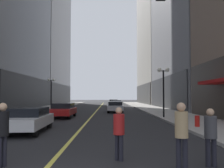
{
  "coord_description": "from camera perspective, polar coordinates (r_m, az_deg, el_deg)",
  "views": [
    {
      "loc": [
        1.69,
        -4.23,
        1.93
      ],
      "look_at": [
        2.12,
        32.78,
        3.8
      ],
      "focal_mm": 39.52,
      "sensor_mm": 36.0,
      "label": 1
    }
  ],
  "objects": [
    {
      "name": "pedestrian_with_orange_bag",
      "position": [
        7.47,
        21.86,
        -10.44
      ],
      "size": [
        0.39,
        0.39,
        1.6
      ],
      "color": "black",
      "rests_on": "ground"
    },
    {
      "name": "sidewalk_right",
      "position": [
        39.82,
        8.86,
        -5.54
      ],
      "size": [
        4.5,
        78.0,
        0.15
      ],
      "primitive_type": "cube",
      "color": "#ADA8A0",
      "rests_on": "ground"
    },
    {
      "name": "car_red",
      "position": [
        22.94,
        -11.26,
        -5.87
      ],
      "size": [
        1.93,
        4.59,
        1.32
      ],
      "color": "#B21919",
      "rests_on": "ground"
    },
    {
      "name": "car_white",
      "position": [
        14.25,
        -18.84,
        -7.62
      ],
      "size": [
        2.08,
        4.69,
        1.32
      ],
      "color": "silver",
      "rests_on": "ground"
    },
    {
      "name": "pedestrian_in_red_jacket",
      "position": [
        7.6,
        1.62,
        -10.48
      ],
      "size": [
        0.48,
        0.48,
        1.6
      ],
      "color": "black",
      "rests_on": "ground"
    },
    {
      "name": "pedestrian_in_tan_trench",
      "position": [
        6.77,
        15.78,
        -10.38
      ],
      "size": [
        0.43,
        0.43,
        1.77
      ],
      "color": "black",
      "rests_on": "ground"
    },
    {
      "name": "ground_plane",
      "position": [
        39.32,
        -3.14,
        -5.71
      ],
      "size": [
        200.0,
        200.0,
        0.0
      ],
      "primitive_type": "plane",
      "color": "#262628"
    },
    {
      "name": "fire_hydrant_right",
      "position": [
        15.57,
        19.11,
        -8.39
      ],
      "size": [
        0.28,
        0.28,
        0.8
      ],
      "primitive_type": "cylinder",
      "color": "red",
      "rests_on": "ground"
    },
    {
      "name": "sidewalk_left",
      "position": [
        40.51,
        -14.94,
        -5.43
      ],
      "size": [
        4.5,
        78.0,
        0.15
      ],
      "primitive_type": "cube",
      "color": "#ADA8A0",
      "rests_on": "ground"
    },
    {
      "name": "pedestrian_in_black_coat",
      "position": [
        7.51,
        -24.04,
        -9.57
      ],
      "size": [
        0.46,
        0.46,
        1.76
      ],
      "color": "black",
      "rests_on": "ground"
    },
    {
      "name": "street_lamp_left_far",
      "position": [
        35.35,
        -13.9,
        -0.66
      ],
      "size": [
        1.06,
        0.36,
        4.43
      ],
      "color": "black",
      "rests_on": "ground"
    },
    {
      "name": "car_yellow",
      "position": [
        49.88,
        0.37,
        -4.29
      ],
      "size": [
        1.89,
        4.7,
        1.32
      ],
      "color": "yellow",
      "rests_on": "ground"
    },
    {
      "name": "lane_centre_stripe",
      "position": [
        39.32,
        -3.14,
        -5.7
      ],
      "size": [
        0.16,
        70.0,
        0.01
      ],
      "primitive_type": "cube",
      "color": "#E5D64C",
      "rests_on": "ground"
    },
    {
      "name": "car_navy",
      "position": [
        39.79,
        0.99,
        -4.64
      ],
      "size": [
        2.04,
        4.65,
        1.32
      ],
      "color": "#141E4C",
      "rests_on": "ground"
    },
    {
      "name": "street_lamp_right_mid",
      "position": [
        21.82,
        11.81,
        0.65
      ],
      "size": [
        1.06,
        0.36,
        4.43
      ],
      "color": "black",
      "rests_on": "ground"
    },
    {
      "name": "car_silver",
      "position": [
        30.18,
        0.72,
        -5.2
      ],
      "size": [
        1.91,
        4.6,
        1.32
      ],
      "color": "#B7B7BC",
      "rests_on": "ground"
    }
  ]
}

